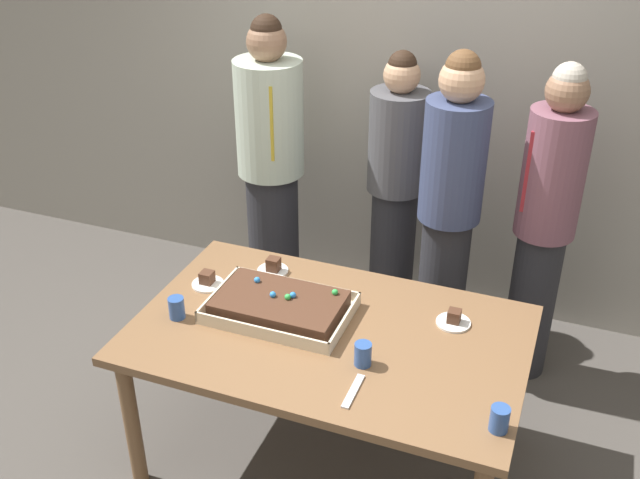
% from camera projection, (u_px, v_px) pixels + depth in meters
% --- Properties ---
extents(ground_plane, '(12.00, 12.00, 0.00)m').
position_uv_depth(ground_plane, '(328.00, 457.00, 3.50)').
color(ground_plane, '#4C4742').
extents(interior_back_panel, '(8.00, 0.12, 3.00)m').
position_uv_depth(interior_back_panel, '(431.00, 58.00, 4.06)').
color(interior_back_panel, '#9E998E').
rests_on(interior_back_panel, ground_plane).
extents(party_table, '(1.67, 1.04, 0.74)m').
position_uv_depth(party_table, '(329.00, 346.00, 3.18)').
color(party_table, brown).
rests_on(party_table, ground_plane).
extents(sheet_cake, '(0.62, 0.40, 0.11)m').
position_uv_depth(sheet_cake, '(280.00, 306.00, 3.23)').
color(sheet_cake, beige).
rests_on(sheet_cake, party_table).
extents(plated_slice_near_left, '(0.15, 0.15, 0.07)m').
position_uv_depth(plated_slice_near_left, '(454.00, 320.00, 3.18)').
color(plated_slice_near_left, white).
rests_on(plated_slice_near_left, party_table).
extents(plated_slice_near_right, '(0.15, 0.15, 0.08)m').
position_uv_depth(plated_slice_near_right, '(273.00, 267.00, 3.54)').
color(plated_slice_near_right, white).
rests_on(plated_slice_near_right, party_table).
extents(plated_slice_far_left, '(0.15, 0.15, 0.07)m').
position_uv_depth(plated_slice_far_left, '(207.00, 281.00, 3.44)').
color(plated_slice_far_left, white).
rests_on(plated_slice_far_left, party_table).
extents(drink_cup_nearest, '(0.07, 0.07, 0.10)m').
position_uv_depth(drink_cup_nearest, '(177.00, 308.00, 3.20)').
color(drink_cup_nearest, '#2D5199').
rests_on(drink_cup_nearest, party_table).
extents(drink_cup_middle, '(0.07, 0.07, 0.10)m').
position_uv_depth(drink_cup_middle, '(363.00, 354.00, 2.92)').
color(drink_cup_middle, '#2D5199').
rests_on(drink_cup_middle, party_table).
extents(drink_cup_far_end, '(0.07, 0.07, 0.10)m').
position_uv_depth(drink_cup_far_end, '(499.00, 419.00, 2.60)').
color(drink_cup_far_end, '#2D5199').
rests_on(drink_cup_far_end, party_table).
extents(cake_server_utensil, '(0.03, 0.20, 0.01)m').
position_uv_depth(cake_server_utensil, '(353.00, 391.00, 2.80)').
color(cake_server_utensil, silver).
rests_on(cake_server_utensil, party_table).
extents(person_serving_front, '(0.32, 0.32, 1.63)m').
position_uv_depth(person_serving_front, '(395.00, 190.00, 4.10)').
color(person_serving_front, '#28282D').
rests_on(person_serving_front, ground_plane).
extents(person_green_shirt_behind, '(0.38, 0.38, 1.79)m').
position_uv_depth(person_green_shirt_behind, '(271.00, 169.00, 4.18)').
color(person_green_shirt_behind, '#28282D').
rests_on(person_green_shirt_behind, ground_plane).
extents(person_striped_tie_right, '(0.30, 0.30, 1.71)m').
position_uv_depth(person_striped_tie_right, '(545.00, 223.00, 3.65)').
color(person_striped_tie_right, '#28282D').
rests_on(person_striped_tie_right, ground_plane).
extents(person_far_right_suit, '(0.32, 0.32, 1.75)m').
position_uv_depth(person_far_right_suit, '(449.00, 213.00, 3.70)').
color(person_far_right_suit, '#28282D').
rests_on(person_far_right_suit, ground_plane).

